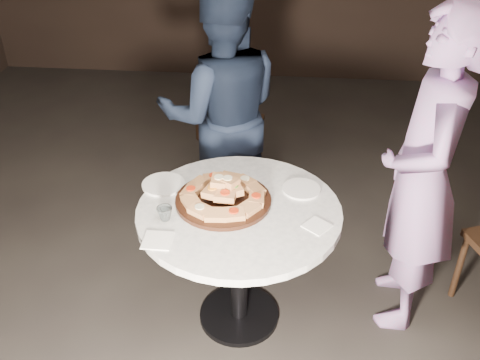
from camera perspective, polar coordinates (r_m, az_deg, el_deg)
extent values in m
plane|color=black|center=(3.11, -0.64, -13.59)|extent=(7.00, 7.00, 0.00)
cylinder|color=black|center=(3.06, -0.09, -14.15)|extent=(0.55, 0.55, 0.03)
cylinder|color=black|center=(2.81, -0.10, -9.19)|extent=(0.11, 0.11, 0.68)
cylinder|color=silver|center=(2.59, -0.11, -3.39)|extent=(1.25, 1.25, 0.04)
cylinder|color=black|center=(2.61, -1.79, -2.18)|extent=(0.57, 0.57, 0.02)
cube|color=#B97B47|center=(2.57, 1.73, -2.06)|extent=(0.08, 0.10, 0.05)
cylinder|color=red|center=(2.56, 1.73, -1.68)|extent=(0.05, 0.05, 0.01)
cube|color=#B97B47|center=(2.64, 1.56, -1.02)|extent=(0.12, 0.13, 0.05)
cube|color=#B97B47|center=(2.70, 0.53, -0.19)|extent=(0.13, 0.12, 0.05)
cylinder|color=beige|center=(2.68, 0.53, 0.18)|extent=(0.06, 0.06, 0.01)
cube|color=#B97B47|center=(2.73, -1.06, 0.23)|extent=(0.12, 0.10, 0.05)
cube|color=#B97B47|center=(2.73, -2.82, 0.16)|extent=(0.12, 0.11, 0.05)
cylinder|color=red|center=(2.71, -2.83, 0.53)|extent=(0.06, 0.06, 0.01)
cube|color=#B97B47|center=(2.69, -4.34, -0.38)|extent=(0.12, 0.12, 0.05)
cube|color=#B97B47|center=(2.63, -5.24, -1.28)|extent=(0.10, 0.12, 0.05)
cylinder|color=red|center=(2.62, -5.27, -0.90)|extent=(0.06, 0.06, 0.01)
cube|color=#B97B47|center=(2.56, -5.26, -2.33)|extent=(0.12, 0.12, 0.05)
cube|color=#B97B47|center=(2.50, -4.31, -3.25)|extent=(0.13, 0.12, 0.05)
cylinder|color=beige|center=(2.49, -4.33, -2.86)|extent=(0.06, 0.06, 0.01)
cube|color=#B97B47|center=(2.47, -2.62, -3.76)|extent=(0.10, 0.08, 0.05)
cube|color=#B97B47|center=(2.47, -0.67, -3.69)|extent=(0.12, 0.10, 0.05)
cylinder|color=red|center=(2.46, -0.68, -3.29)|extent=(0.06, 0.06, 0.01)
cube|color=#B97B47|center=(2.51, 0.93, -3.05)|extent=(0.12, 0.13, 0.05)
cube|color=#B97B47|center=(2.59, -0.67, -0.96)|extent=(0.11, 0.12, 0.04)
cylinder|color=#2D6B1E|center=(2.57, -0.68, -0.58)|extent=(0.06, 0.06, 0.01)
cube|color=#B97B47|center=(2.62, -2.02, -0.47)|extent=(0.09, 0.11, 0.04)
cylinder|color=beige|center=(2.61, -2.03, -0.09)|extent=(0.05, 0.05, 0.01)
cube|color=#B97B47|center=(2.57, -2.96, -1.23)|extent=(0.10, 0.12, 0.04)
cylinder|color=orange|center=(2.56, -2.97, -0.84)|extent=(0.06, 0.06, 0.01)
cube|color=#B97B47|center=(2.54, -1.60, -1.74)|extent=(0.10, 0.08, 0.04)
cylinder|color=red|center=(2.52, -1.61, -1.35)|extent=(0.05, 0.05, 0.01)
cube|color=#B97B47|center=(2.58, -1.33, -0.18)|extent=(0.12, 0.12, 0.04)
cylinder|color=beige|center=(2.57, -1.33, 0.21)|extent=(0.06, 0.06, 0.01)
cube|color=#B97B47|center=(2.59, -2.27, -0.09)|extent=(0.08, 0.10, 0.04)
cylinder|color=beige|center=(2.58, -2.28, 0.30)|extent=(0.05, 0.05, 0.01)
cylinder|color=white|center=(2.76, -8.17, -0.45)|extent=(0.26, 0.26, 0.01)
cylinder|color=white|center=(2.72, 6.56, -0.95)|extent=(0.20, 0.20, 0.01)
imported|color=silver|center=(2.51, -8.03, -3.56)|extent=(0.08, 0.08, 0.07)
cube|color=white|center=(2.41, -8.79, -6.38)|extent=(0.13, 0.13, 0.01)
cube|color=white|center=(2.49, 8.20, -4.87)|extent=(0.15, 0.15, 0.01)
cube|color=black|center=(3.94, -0.86, 5.72)|extent=(0.46, 0.46, 0.04)
cube|color=black|center=(3.65, -1.52, 7.39)|extent=(0.43, 0.07, 0.45)
cylinder|color=black|center=(4.18, 2.09, 3.86)|extent=(0.04, 0.04, 0.45)
cylinder|color=black|center=(4.24, -2.79, 4.28)|extent=(0.04, 0.04, 0.45)
cylinder|color=black|center=(3.87, 1.31, 1.29)|extent=(0.04, 0.04, 0.45)
cylinder|color=black|center=(3.93, -3.93, 1.78)|extent=(0.04, 0.04, 0.45)
cylinder|color=black|center=(3.27, 22.38, -8.45)|extent=(0.05, 0.05, 0.45)
imported|color=black|center=(3.29, -1.94, 7.03)|extent=(0.89, 0.75, 1.64)
imported|color=#8667A0|center=(2.73, 18.83, 0.14)|extent=(0.46, 0.66, 1.71)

